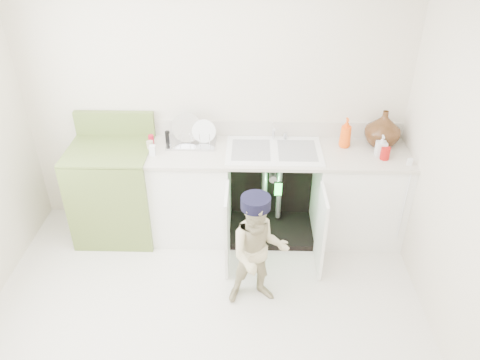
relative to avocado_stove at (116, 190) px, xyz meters
name	(u,v)px	position (x,y,z in m)	size (l,w,h in m)	color
ground	(204,326)	(0.92, -1.18, -0.47)	(3.50, 3.50, 0.00)	beige
room_shell	(196,192)	(0.92, -1.18, 0.78)	(6.00, 5.50, 1.26)	beige
counter_run	(276,190)	(1.51, 0.03, 0.00)	(2.44, 1.02, 1.23)	white
avocado_stove	(116,190)	(0.00, 0.00, 0.00)	(0.74, 0.65, 1.14)	olive
repair_worker	(258,251)	(1.34, -0.88, 0.03)	(0.53, 0.78, 1.00)	#C3BB8C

